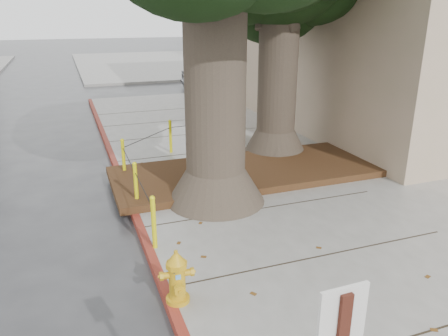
# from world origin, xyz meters

# --- Properties ---
(ground) EXTENTS (140.00, 140.00, 0.00)m
(ground) POSITION_xyz_m (0.00, 0.00, 0.00)
(ground) COLOR #28282B
(ground) RESTS_ON ground
(sidewalk_far) EXTENTS (16.00, 20.00, 0.15)m
(sidewalk_far) POSITION_xyz_m (6.00, 30.00, 0.07)
(sidewalk_far) COLOR slate
(sidewalk_far) RESTS_ON ground
(curb_red) EXTENTS (0.14, 26.00, 0.16)m
(curb_red) POSITION_xyz_m (-2.00, 2.50, 0.07)
(curb_red) COLOR maroon
(curb_red) RESTS_ON ground
(planter_bed) EXTENTS (6.40, 2.60, 0.16)m
(planter_bed) POSITION_xyz_m (0.90, 3.90, 0.23)
(planter_bed) COLOR black
(planter_bed) RESTS_ON sidewalk_main
(building_side_white) EXTENTS (10.00, 10.00, 9.00)m
(building_side_white) POSITION_xyz_m (16.00, 26.00, 4.50)
(building_side_white) COLOR silver
(building_side_white) RESTS_ON ground
(bollard_ring) EXTENTS (3.79, 5.39, 0.95)m
(bollard_ring) POSITION_xyz_m (-0.87, 4.38, 0.66)
(bollard_ring) COLOR #D2C90B
(bollard_ring) RESTS_ON sidewalk_main
(fire_hydrant) EXTENTS (0.41, 0.37, 0.78)m
(fire_hydrant) POSITION_xyz_m (-1.90, -0.34, 0.53)
(fire_hydrant) COLOR gold
(fire_hydrant) RESTS_ON sidewalk_main
(car_silver) EXTENTS (3.91, 1.86, 1.29)m
(car_silver) POSITION_xyz_m (4.82, 17.53, 0.65)
(car_silver) COLOR #939297
(car_silver) RESTS_ON ground
(car_red) EXTENTS (3.48, 1.49, 1.12)m
(car_red) POSITION_xyz_m (10.44, 17.33, 0.56)
(car_red) COLOR maroon
(car_red) RESTS_ON ground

